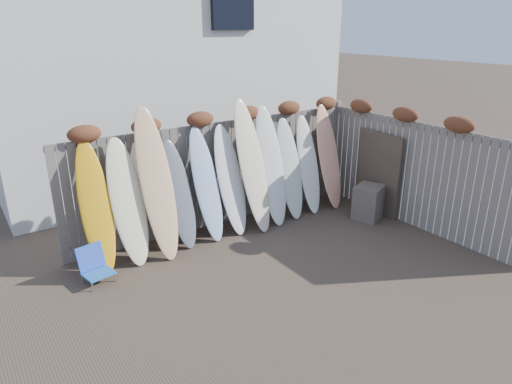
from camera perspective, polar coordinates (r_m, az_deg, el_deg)
ground at (r=7.31m, az=5.42°, el=-10.10°), size 80.00×80.00×0.00m
back_fence at (r=8.67m, az=-4.15°, el=3.49°), size 6.05×0.28×2.24m
right_fence at (r=9.08m, az=19.35°, el=2.87°), size 0.28×4.40×2.24m
house at (r=12.20m, az=-12.88°, el=17.60°), size 8.50×5.50×6.33m
beach_chair at (r=7.41m, az=-19.55°, el=-8.62°), size 0.49×0.51×0.55m
wooden_crate at (r=9.38m, az=13.88°, el=-1.23°), size 0.72×0.67×0.68m
lattice_panel at (r=9.56m, az=14.93°, el=2.28°), size 0.09×1.12×1.68m
surfboard_0 at (r=7.46m, az=-19.39°, el=-1.88°), size 0.52×0.75×2.04m
surfboard_1 at (r=7.55m, az=-15.74°, el=-1.25°), size 0.57×0.74×2.02m
surfboard_2 at (r=7.60m, az=-12.31°, el=0.99°), size 0.55×0.86×2.47m
surfboard_3 at (r=7.94m, az=-9.59°, el=-0.34°), size 0.55×0.71×1.85m
surfboard_4 at (r=8.13m, az=-6.23°, el=0.93°), size 0.55×0.75×2.01m
surfboard_5 at (r=8.35m, az=-3.22°, el=1.47°), size 0.56×0.74×1.99m
surfboard_6 at (r=8.44m, az=-0.47°, el=3.22°), size 0.61×0.89×2.41m
surfboard_7 at (r=8.75m, az=1.87°, el=3.25°), size 0.59×0.82×2.24m
surfboard_8 at (r=9.08m, az=4.23°, el=2.90°), size 0.54×0.73×1.95m
surfboard_9 at (r=9.39m, az=6.54°, el=3.42°), size 0.51×0.73×1.96m
surfboard_10 at (r=9.69m, az=9.07°, el=4.35°), size 0.53×0.77×2.12m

